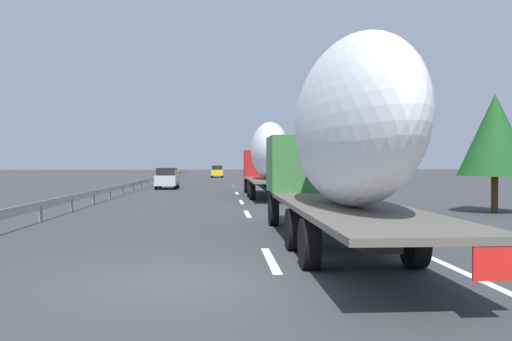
# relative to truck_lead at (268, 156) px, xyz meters

# --- Properties ---
(ground_plane) EXTENTS (260.00, 260.00, 0.00)m
(ground_plane) POSITION_rel_truck_lead_xyz_m (16.32, 3.60, -2.62)
(ground_plane) COLOR #38383A
(lane_stripe_0) EXTENTS (3.20, 0.20, 0.01)m
(lane_stripe_0) POSITION_rel_truck_lead_xyz_m (-21.68, 1.80, -2.62)
(lane_stripe_0) COLOR white
(lane_stripe_0) RESTS_ON ground_plane
(lane_stripe_1) EXTENTS (3.20, 0.20, 0.01)m
(lane_stripe_1) POSITION_rel_truck_lead_xyz_m (-10.88, 1.80, -2.62)
(lane_stripe_1) COLOR white
(lane_stripe_1) RESTS_ON ground_plane
(lane_stripe_2) EXTENTS (3.20, 0.20, 0.01)m
(lane_stripe_2) POSITION_rel_truck_lead_xyz_m (-3.91, 1.80, -2.62)
(lane_stripe_2) COLOR white
(lane_stripe_2) RESTS_ON ground_plane
(lane_stripe_3) EXTENTS (3.20, 0.20, 0.01)m
(lane_stripe_3) POSITION_rel_truck_lead_xyz_m (4.83, 1.80, -2.62)
(lane_stripe_3) COLOR white
(lane_stripe_3) RESTS_ON ground_plane
(lane_stripe_4) EXTENTS (3.20, 0.20, 0.01)m
(lane_stripe_4) POSITION_rel_truck_lead_xyz_m (18.15, 1.80, -2.62)
(lane_stripe_4) COLOR white
(lane_stripe_4) RESTS_ON ground_plane
(lane_stripe_5) EXTENTS (3.20, 0.20, 0.01)m
(lane_stripe_5) POSITION_rel_truck_lead_xyz_m (19.09, 1.80, -2.62)
(lane_stripe_5) COLOR white
(lane_stripe_5) RESTS_ON ground_plane
(edge_line_right) EXTENTS (110.00, 0.20, 0.01)m
(edge_line_right) POSITION_rel_truck_lead_xyz_m (21.32, -1.90, -2.62)
(edge_line_right) COLOR white
(edge_line_right) RESTS_ON ground_plane
(truck_lead) EXTENTS (14.11, 2.55, 4.67)m
(truck_lead) POSITION_rel_truck_lead_xyz_m (0.00, 0.00, 0.00)
(truck_lead) COLOR #B21919
(truck_lead) RESTS_ON ground_plane
(truck_trailing) EXTENTS (14.32, 2.55, 4.96)m
(truck_trailing) POSITION_rel_truck_lead_xyz_m (-20.58, 0.00, 0.15)
(truck_trailing) COLOR #387038
(truck_trailing) RESTS_ON ground_plane
(car_yellow_coupe) EXTENTS (4.53, 1.78, 1.82)m
(car_yellow_coupe) POSITION_rel_truck_lead_xyz_m (47.82, 3.61, -1.70)
(car_yellow_coupe) COLOR gold
(car_yellow_coupe) RESTS_ON ground_plane
(car_silver_hatch) EXTENTS (4.20, 1.75, 1.78)m
(car_silver_hatch) POSITION_rel_truck_lead_xyz_m (11.58, 7.48, -1.71)
(car_silver_hatch) COLOR #ADB2B7
(car_silver_hatch) RESTS_ON ground_plane
(road_sign) EXTENTS (0.10, 0.90, 3.13)m
(road_sign) POSITION_rel_truck_lead_xyz_m (15.22, -3.10, -0.45)
(road_sign) COLOR gray
(road_sign) RESTS_ON ground_plane
(tree_0) EXTENTS (3.68, 3.68, 5.68)m
(tree_0) POSITION_rel_truck_lead_xyz_m (54.25, -8.82, 0.97)
(tree_0) COLOR #472D19
(tree_0) RESTS_ON ground_plane
(tree_1) EXTENTS (2.74, 2.74, 5.70)m
(tree_1) POSITION_rel_truck_lead_xyz_m (44.90, -7.01, 1.17)
(tree_1) COLOR #472D19
(tree_1) RESTS_ON ground_plane
(tree_2) EXTENTS (2.65, 2.65, 6.45)m
(tree_2) POSITION_rel_truck_lead_xyz_m (61.32, -9.33, 1.57)
(tree_2) COLOR #472D19
(tree_2) RESTS_ON ground_plane
(tree_3) EXTENTS (3.15, 3.15, 5.20)m
(tree_3) POSITION_rel_truck_lead_xyz_m (-11.10, -8.98, 0.78)
(tree_3) COLOR #472D19
(tree_3) RESTS_ON ground_plane
(tree_4) EXTENTS (3.73, 3.73, 6.01)m
(tree_4) POSITION_rel_truck_lead_xyz_m (61.95, -8.76, 1.19)
(tree_4) COLOR #472D19
(tree_4) RESTS_ON ground_plane
(guardrail_median) EXTENTS (94.00, 0.10, 0.76)m
(guardrail_median) POSITION_rel_truck_lead_xyz_m (19.32, 9.60, -2.04)
(guardrail_median) COLOR #9EA0A5
(guardrail_median) RESTS_ON ground_plane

